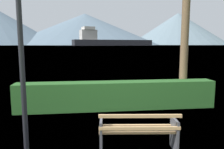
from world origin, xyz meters
TOP-DOWN VIEW (x-y plane):
  - ground_plane at (0.00, 0.00)m, footprint 1400.00×1400.00m
  - water_surface at (0.00, 306.52)m, footprint 620.00×620.00m
  - park_bench at (-0.01, -0.06)m, footprint 1.66×0.74m
  - hedge_row at (0.00, 2.98)m, footprint 6.75×0.62m
  - lamp_post at (-2.28, 0.11)m, footprint 0.30×0.30m
  - cargo_ship_large at (31.65, 314.07)m, footprint 119.31×48.11m
  - distant_hills at (-3.01, 568.23)m, footprint 764.38×386.05m

SIDE VIEW (x-z plane):
  - ground_plane at x=0.00m, z-range 0.00..0.00m
  - water_surface at x=0.00m, z-range 0.00..0.00m
  - park_bench at x=-0.01m, z-range -0.01..0.86m
  - hedge_row at x=0.00m, z-range 0.00..0.94m
  - lamp_post at x=-2.28m, z-range 0.65..4.12m
  - cargo_ship_large at x=31.65m, z-range -5.69..20.12m
  - distant_hills at x=-3.01m, z-range -2.13..86.78m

